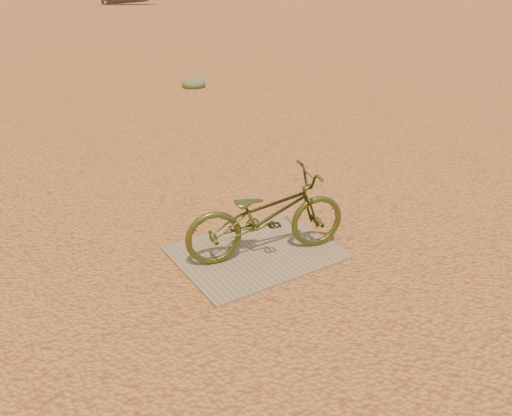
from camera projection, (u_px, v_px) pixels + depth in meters
ground at (249, 250)px, 4.67m from camera, size 120.00×120.00×0.00m
plywood_board at (256, 252)px, 4.61m from camera, size 1.43×1.10×0.02m
bicycle at (267, 215)px, 4.41m from camera, size 1.57×0.84×0.78m
kale_b at (194, 87)px, 11.53m from camera, size 0.55×0.55×0.30m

